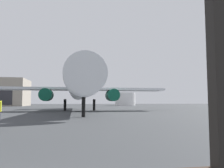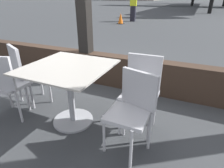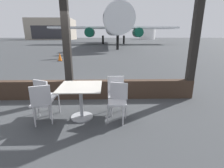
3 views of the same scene
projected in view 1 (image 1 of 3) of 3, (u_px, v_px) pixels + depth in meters
The scene contains 3 objects.
ground_plane at pixel (65, 109), 41.57m from camera, with size 220.00×220.00×0.00m, color #383A3D.
airplane at pixel (80, 87), 34.55m from camera, with size 27.57×34.94×10.72m.
fuel_storage_tank at pixel (125, 99), 86.73m from camera, with size 7.97×7.97×5.01m, color white.
Camera 1 is at (1.73, -2.72, 1.45)m, focal length 35.26 mm.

